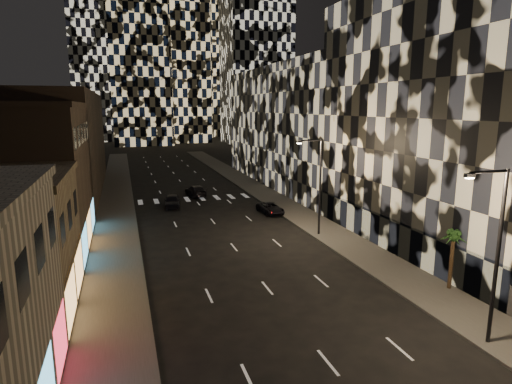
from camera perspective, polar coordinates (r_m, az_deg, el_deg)
sidewalk_left at (r=56.88m, az=-18.18°, el=-1.43°), size 4.00×120.00×0.15m
sidewalk_right at (r=59.90m, az=1.28°, el=-0.24°), size 4.00×120.00×0.15m
curb_left at (r=56.88m, az=-16.07°, el=-1.30°), size 0.20×120.00×0.15m
curb_right at (r=59.28m, az=-0.64°, el=-0.36°), size 0.20×120.00×0.15m
retail_brown at (r=40.40m, az=-28.86°, el=1.29°), size 10.00×15.00×12.00m
retail_filler_left at (r=66.30m, az=-24.56°, el=5.91°), size 10.00×40.00×14.00m
midrise_right at (r=41.68m, az=26.68°, el=8.68°), size 16.00×25.00×22.00m
midrise_base at (r=38.25m, az=17.03°, el=-5.21°), size 0.60×25.00×3.00m
midrise_filler_right at (r=68.98m, az=7.41°, el=8.67°), size 16.00×40.00×18.00m
streetlight_near at (r=24.14m, az=29.24°, el=-6.25°), size 2.55×0.25×9.00m
streetlight_far at (r=40.09m, az=8.24°, el=1.57°), size 2.55×0.25×9.00m
car_dark_midlane at (r=53.10m, az=-11.12°, el=-1.19°), size 2.34×4.64×1.52m
car_dark_oncoming at (r=59.14m, az=-8.00°, el=0.16°), size 2.59×5.29×1.48m
car_dark_rightlane at (r=49.04m, az=1.92°, el=-2.16°), size 2.34×4.68×1.27m
palm_tree at (r=30.92m, az=24.82°, el=-5.87°), size 2.03×2.05×4.02m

